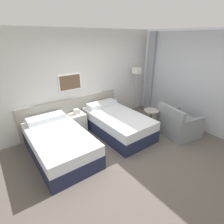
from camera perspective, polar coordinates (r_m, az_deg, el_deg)
ground_plane at (r=4.23m, az=6.64°, el=-12.94°), size 16.00×16.00×0.00m
wall_headboard at (r=5.15m, az=-8.51°, el=9.73°), size 10.00×0.10×2.70m
wall_window at (r=5.39m, az=27.39°, el=8.48°), size 0.21×4.47×2.70m
bed_near_door at (r=4.15m, az=-16.89°, el=-9.82°), size 1.12×2.00×0.69m
bed_near_window at (r=4.84m, az=1.66°, el=-3.66°), size 1.12×2.00×0.69m
nightstand at (r=5.03m, az=-11.18°, el=-3.25°), size 0.41×0.40×0.67m
floor_lamp at (r=5.86m, az=7.96°, el=11.44°), size 0.24×0.24×1.58m
side_table at (r=5.06m, az=12.60°, el=-1.38°), size 0.42×0.42×0.61m
armchair at (r=5.10m, az=20.89°, el=-4.00°), size 1.02×1.06×0.86m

